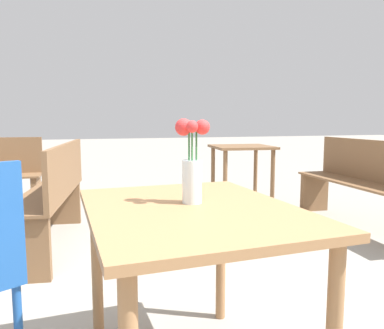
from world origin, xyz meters
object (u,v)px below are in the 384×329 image
at_px(bench_middle, 368,181).
at_px(bench_far, 56,192).
at_px(table_back, 242,157).
at_px(table_front, 191,233).
at_px(flower_vase, 192,168).

relative_size(bench_middle, bench_far, 1.08).
xyz_separation_m(bench_middle, table_back, (-0.70, 1.33, 0.13)).
bearing_deg(table_back, table_front, -118.00).
height_order(flower_vase, bench_middle, flower_vase).
distance_m(table_front, bench_far, 1.98).
bearing_deg(bench_far, table_back, 24.93).
bearing_deg(table_back, bench_middle, -62.26).
height_order(flower_vase, table_back, flower_vase).
xyz_separation_m(flower_vase, table_back, (1.50, 2.81, -0.26)).
relative_size(table_front, flower_vase, 3.06).
relative_size(table_front, table_back, 1.31).
xyz_separation_m(flower_vase, bench_middle, (2.20, 1.48, -0.39)).
bearing_deg(flower_vase, bench_middle, 33.88).
xyz_separation_m(table_front, bench_middle, (2.23, 1.54, -0.15)).
xyz_separation_m(flower_vase, bench_far, (-0.60, 1.83, -0.40)).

